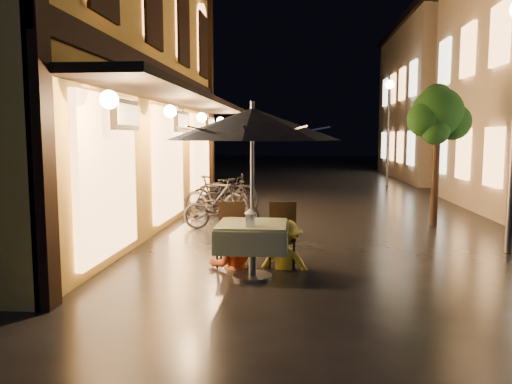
# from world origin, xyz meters

# --- Properties ---
(ground) EXTENTS (90.00, 90.00, 0.00)m
(ground) POSITION_xyz_m (0.00, 0.00, 0.00)
(ground) COLOR black
(ground) RESTS_ON ground
(west_building) EXTENTS (5.90, 11.40, 7.40)m
(west_building) POSITION_xyz_m (-5.72, 4.00, 3.71)
(west_building) COLOR gold
(west_building) RESTS_ON ground
(east_building_far) EXTENTS (7.30, 10.30, 7.30)m
(east_building_far) POSITION_xyz_m (7.49, 18.00, 3.66)
(east_building_far) COLOR #C7B29B
(east_building_far) RESTS_ON ground
(street_tree) EXTENTS (1.43, 1.20, 3.15)m
(street_tree) POSITION_xyz_m (2.41, 4.51, 2.42)
(street_tree) COLOR black
(street_tree) RESTS_ON ground
(streetlamp_far) EXTENTS (0.36, 0.36, 4.23)m
(streetlamp_far) POSITION_xyz_m (3.00, 14.00, 2.92)
(streetlamp_far) COLOR #59595E
(streetlamp_far) RESTS_ON ground
(cafe_table) EXTENTS (0.99, 0.99, 0.78)m
(cafe_table) POSITION_xyz_m (-1.23, 0.11, 0.59)
(cafe_table) COLOR #59595E
(cafe_table) RESTS_ON ground
(patio_umbrella) EXTENTS (2.42, 2.42, 2.46)m
(patio_umbrella) POSITION_xyz_m (-1.23, 0.11, 2.15)
(patio_umbrella) COLOR #59595E
(patio_umbrella) RESTS_ON ground
(cafe_chair_left) EXTENTS (0.42, 0.42, 0.97)m
(cafe_chair_left) POSITION_xyz_m (-1.63, 0.84, 0.54)
(cafe_chair_left) COLOR black
(cafe_chair_left) RESTS_ON ground
(cafe_chair_right) EXTENTS (0.42, 0.42, 0.97)m
(cafe_chair_right) POSITION_xyz_m (-0.83, 0.84, 0.54)
(cafe_chair_right) COLOR black
(cafe_chair_right) RESTS_ON ground
(table_lantern) EXTENTS (0.16, 0.16, 0.25)m
(table_lantern) POSITION_xyz_m (-1.23, -0.18, 0.92)
(table_lantern) COLOR white
(table_lantern) RESTS_ON cafe_table
(person_orange) EXTENTS (0.85, 0.74, 1.50)m
(person_orange) POSITION_xyz_m (-1.60, 0.69, 0.75)
(person_orange) COLOR #CF5B2C
(person_orange) RESTS_ON ground
(person_yellow) EXTENTS (1.00, 0.68, 1.42)m
(person_yellow) POSITION_xyz_m (-0.78, 0.69, 0.71)
(person_yellow) COLOR yellow
(person_yellow) RESTS_ON ground
(bicycle_0) EXTENTS (1.69, 0.69, 0.87)m
(bicycle_0) POSITION_xyz_m (-2.23, 3.67, 0.44)
(bicycle_0) COLOR black
(bicycle_0) RESTS_ON ground
(bicycle_1) EXTENTS (1.83, 1.10, 1.06)m
(bicycle_1) POSITION_xyz_m (-2.54, 4.75, 0.53)
(bicycle_1) COLOR black
(bicycle_1) RESTS_ON ground
(bicycle_2) EXTENTS (1.88, 1.27, 0.93)m
(bicycle_2) POSITION_xyz_m (-2.66, 6.13, 0.47)
(bicycle_2) COLOR black
(bicycle_2) RESTS_ON ground
(bicycle_3) EXTENTS (1.53, 0.74, 0.89)m
(bicycle_3) POSITION_xyz_m (-2.35, 5.91, 0.44)
(bicycle_3) COLOR black
(bicycle_3) RESTS_ON ground
(bicycle_4) EXTENTS (1.83, 0.88, 0.92)m
(bicycle_4) POSITION_xyz_m (-2.67, 7.31, 0.46)
(bicycle_4) COLOR black
(bicycle_4) RESTS_ON ground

